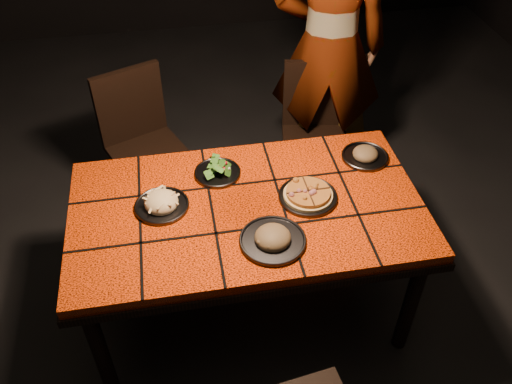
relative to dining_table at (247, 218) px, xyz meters
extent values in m
cube|color=black|center=(0.00, 0.00, -0.69)|extent=(6.00, 7.00, 0.04)
cube|color=#FC4007|center=(0.00, 0.00, 0.05)|extent=(1.60, 0.90, 0.05)
cube|color=black|center=(0.00, 0.00, 0.01)|extent=(1.62, 0.92, 0.04)
cylinder|color=black|center=(-0.72, -0.37, -0.34)|extent=(0.07, 0.07, 0.66)
cylinder|color=black|center=(0.72, -0.37, -0.34)|extent=(0.07, 0.07, 0.66)
cylinder|color=black|center=(-0.72, 0.37, -0.34)|extent=(0.07, 0.07, 0.66)
cylinder|color=black|center=(0.72, 0.37, -0.34)|extent=(0.07, 0.07, 0.66)
cube|color=black|center=(-0.46, 0.87, -0.23)|extent=(0.54, 0.54, 0.04)
cube|color=black|center=(-0.53, 1.04, 0.02)|extent=(0.40, 0.20, 0.45)
cylinder|color=black|center=(-0.55, 0.65, -0.46)|extent=(0.04, 0.04, 0.42)
cylinder|color=black|center=(-0.24, 0.78, -0.46)|extent=(0.04, 0.04, 0.42)
cylinder|color=black|center=(-0.68, 0.96, -0.46)|extent=(0.04, 0.04, 0.42)
cylinder|color=black|center=(-0.37, 1.09, -0.46)|extent=(0.04, 0.04, 0.42)
cube|color=black|center=(0.56, 0.82, -0.24)|extent=(0.47, 0.47, 0.04)
cube|color=black|center=(0.59, 0.99, 0.00)|extent=(0.40, 0.11, 0.44)
cylinder|color=black|center=(0.37, 0.69, -0.47)|extent=(0.03, 0.03, 0.41)
cylinder|color=black|center=(0.69, 0.63, -0.47)|extent=(0.03, 0.03, 0.41)
cylinder|color=black|center=(0.43, 1.01, -0.47)|extent=(0.03, 0.03, 0.41)
cylinder|color=black|center=(0.75, 0.95, -0.47)|extent=(0.03, 0.03, 0.41)
imported|color=brown|center=(0.67, 1.06, 0.27)|extent=(0.77, 0.60, 1.88)
cylinder|color=#36363B|center=(0.29, 0.00, 0.08)|extent=(0.27, 0.27, 0.01)
torus|color=#36363B|center=(0.29, 0.00, 0.09)|extent=(0.27, 0.27, 0.01)
cylinder|color=#DAB26F|center=(0.29, 0.00, 0.10)|extent=(0.23, 0.23, 0.01)
cylinder|color=#C07931|center=(0.29, 0.00, 0.11)|extent=(0.21, 0.21, 0.02)
cylinder|color=#36363B|center=(-0.38, 0.06, 0.08)|extent=(0.25, 0.25, 0.01)
torus|color=#36363B|center=(-0.38, 0.06, 0.09)|extent=(0.25, 0.25, 0.01)
ellipsoid|color=beige|center=(-0.38, 0.06, 0.11)|extent=(0.15, 0.15, 0.08)
cylinder|color=#36363B|center=(-0.10, 0.24, 0.08)|extent=(0.22, 0.22, 0.01)
torus|color=#36363B|center=(-0.10, 0.24, 0.09)|extent=(0.23, 0.23, 0.01)
cylinder|color=#36363B|center=(0.07, -0.24, 0.08)|extent=(0.28, 0.28, 0.01)
torus|color=#36363B|center=(0.07, -0.24, 0.09)|extent=(0.29, 0.29, 0.01)
ellipsoid|color=olive|center=(0.07, -0.24, 0.11)|extent=(0.17, 0.17, 0.09)
cylinder|color=#36363B|center=(0.64, 0.24, 0.08)|extent=(0.23, 0.23, 0.01)
torus|color=#36363B|center=(0.64, 0.24, 0.09)|extent=(0.23, 0.23, 0.01)
ellipsoid|color=olive|center=(0.64, 0.24, 0.11)|extent=(0.14, 0.14, 0.08)
camera|label=1|loc=(-0.27, -1.77, 1.77)|focal=38.00mm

